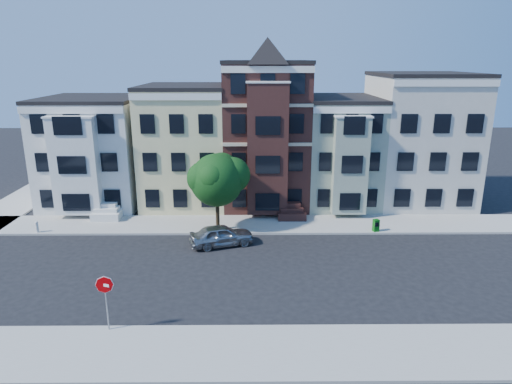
{
  "coord_description": "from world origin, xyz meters",
  "views": [
    {
      "loc": [
        -1.19,
        -25.18,
        12.43
      ],
      "look_at": [
        -0.95,
        2.87,
        4.2
      ],
      "focal_mm": 32.0,
      "sensor_mm": 36.0,
      "label": 1
    }
  ],
  "objects_px": {
    "newspaper_box": "(376,225)",
    "stop_sign": "(106,300)",
    "street_tree": "(217,184)",
    "fire_hydrant": "(37,228)",
    "parked_car": "(222,235)"
  },
  "relations": [
    {
      "from": "newspaper_box",
      "to": "parked_car",
      "type": "bearing_deg",
      "value": 175.8
    },
    {
      "from": "stop_sign",
      "to": "newspaper_box",
      "type": "bearing_deg",
      "value": 55.43
    },
    {
      "from": "fire_hydrant",
      "to": "street_tree",
      "type": "bearing_deg",
      "value": 2.0
    },
    {
      "from": "newspaper_box",
      "to": "fire_hydrant",
      "type": "bearing_deg",
      "value": 164.65
    },
    {
      "from": "fire_hydrant",
      "to": "stop_sign",
      "type": "bearing_deg",
      "value": -54.37
    },
    {
      "from": "parked_car",
      "to": "newspaper_box",
      "type": "relative_size",
      "value": 4.79
    },
    {
      "from": "newspaper_box",
      "to": "stop_sign",
      "type": "xyz_separation_m",
      "value": [
        -15.91,
        -12.6,
        1.1
      ]
    },
    {
      "from": "newspaper_box",
      "to": "fire_hydrant",
      "type": "relative_size",
      "value": 1.35
    },
    {
      "from": "street_tree",
      "to": "fire_hydrant",
      "type": "height_order",
      "value": "street_tree"
    },
    {
      "from": "newspaper_box",
      "to": "fire_hydrant",
      "type": "xyz_separation_m",
      "value": [
        -24.94,
        0.0,
        -0.12
      ]
    },
    {
      "from": "street_tree",
      "to": "newspaper_box",
      "type": "distance_m",
      "value": 12.11
    },
    {
      "from": "street_tree",
      "to": "newspaper_box",
      "type": "bearing_deg",
      "value": -2.26
    },
    {
      "from": "fire_hydrant",
      "to": "parked_car",
      "type": "bearing_deg",
      "value": -9.19
    },
    {
      "from": "street_tree",
      "to": "fire_hydrant",
      "type": "relative_size",
      "value": 10.55
    },
    {
      "from": "stop_sign",
      "to": "parked_car",
      "type": "bearing_deg",
      "value": 82.87
    }
  ]
}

